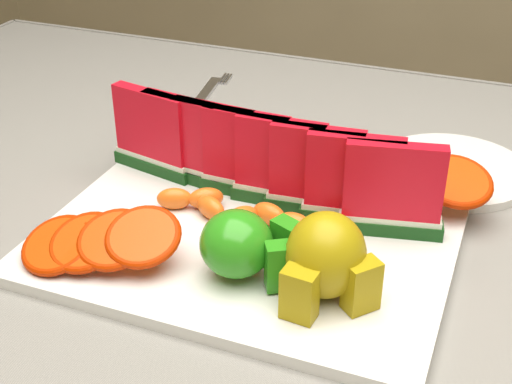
# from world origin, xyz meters

# --- Properties ---
(table) EXTENTS (1.40, 0.90, 0.75)m
(table) POSITION_xyz_m (0.00, 0.00, 0.65)
(table) COLOR #45301A
(table) RESTS_ON ground
(tablecloth) EXTENTS (1.53, 1.03, 0.20)m
(tablecloth) POSITION_xyz_m (0.00, 0.00, 0.72)
(tablecloth) COLOR slate
(tablecloth) RESTS_ON table
(platter) EXTENTS (0.40, 0.30, 0.01)m
(platter) POSITION_xyz_m (-0.06, -0.03, 0.76)
(platter) COLOR silver
(platter) RESTS_ON tablecloth
(apple_cluster) EXTENTS (0.10, 0.08, 0.06)m
(apple_cluster) POSITION_xyz_m (-0.03, -0.09, 0.80)
(apple_cluster) COLOR #388B14
(apple_cluster) RESTS_ON platter
(pear_cluster) EXTENTS (0.09, 0.09, 0.08)m
(pear_cluster) POSITION_xyz_m (0.04, -0.09, 0.81)
(pear_cluster) COLOR #B87C24
(pear_cluster) RESTS_ON platter
(side_plate) EXTENTS (0.21, 0.21, 0.01)m
(side_plate) POSITION_xyz_m (0.11, 0.20, 0.76)
(side_plate) COLOR silver
(side_plate) RESTS_ON tablecloth
(fork) EXTENTS (0.04, 0.20, 0.00)m
(fork) POSITION_xyz_m (-0.26, 0.29, 0.76)
(fork) COLOR silver
(fork) RESTS_ON tablecloth
(watermelon_row) EXTENTS (0.39, 0.07, 0.10)m
(watermelon_row) POSITION_xyz_m (-0.07, 0.04, 0.82)
(watermelon_row) COLOR #0D3515
(watermelon_row) RESTS_ON platter
(orange_fan_front) EXTENTS (0.16, 0.11, 0.05)m
(orange_fan_front) POSITION_xyz_m (-0.17, -0.12, 0.79)
(orange_fan_front) COLOR #EA3101
(orange_fan_front) RESTS_ON platter
(orange_fan_back) EXTENTS (0.38, 0.11, 0.05)m
(orange_fan_back) POSITION_xyz_m (-0.02, 0.10, 0.79)
(orange_fan_back) COLOR #EA3101
(orange_fan_back) RESTS_ON platter
(tangerine_segments) EXTENTS (0.21, 0.06, 0.02)m
(tangerine_segments) POSITION_xyz_m (-0.06, -0.01, 0.78)
(tangerine_segments) COLOR orange
(tangerine_segments) RESTS_ON platter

